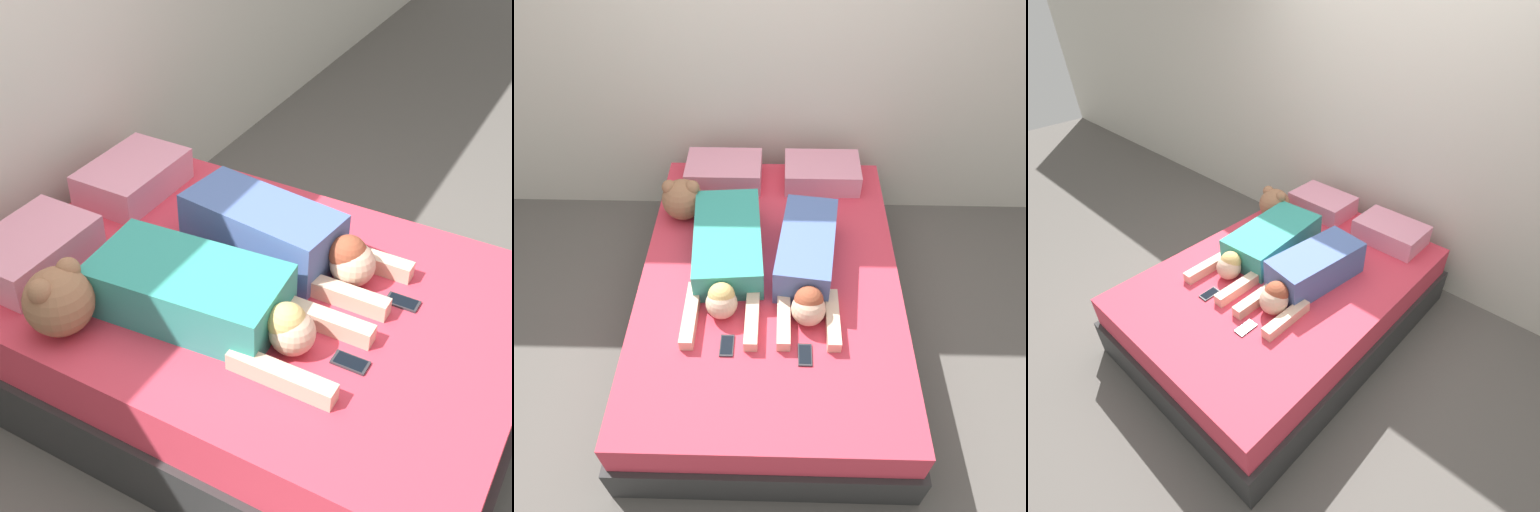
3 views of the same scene
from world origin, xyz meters
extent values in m
plane|color=#5B5651|center=(0.00, 0.00, 0.00)|extent=(12.00, 12.00, 0.00)
cube|color=#2D2D2D|center=(0.00, 0.00, 0.14)|extent=(1.55, 2.18, 0.28)
cube|color=#DB384C|center=(0.00, 0.00, 0.39)|extent=(1.49, 2.12, 0.22)
cube|color=pink|center=(-0.34, 0.86, 0.58)|extent=(0.51, 0.34, 0.16)
cube|color=pink|center=(0.34, 0.86, 0.58)|extent=(0.51, 0.34, 0.16)
cube|color=teal|center=(-0.25, 0.15, 0.60)|extent=(0.44, 0.75, 0.20)
sphere|color=beige|center=(-0.25, -0.29, 0.59)|extent=(0.17, 0.17, 0.17)
sphere|color=#D8B266|center=(-0.25, -0.27, 0.62)|extent=(0.14, 0.14, 0.14)
cube|color=beige|center=(-0.41, -0.33, 0.54)|extent=(0.07, 0.40, 0.07)
cube|color=beige|center=(-0.09, -0.33, 0.54)|extent=(0.07, 0.40, 0.07)
cube|color=#4C66A5|center=(0.21, 0.09, 0.62)|extent=(0.38, 0.69, 0.24)
sphere|color=beige|center=(0.21, -0.32, 0.59)|extent=(0.18, 0.18, 0.18)
sphere|color=#99472D|center=(0.21, -0.30, 0.63)|extent=(0.16, 0.16, 0.16)
cube|color=beige|center=(0.08, -0.34, 0.54)|extent=(0.07, 0.36, 0.07)
cube|color=beige|center=(0.34, -0.34, 0.54)|extent=(0.07, 0.36, 0.07)
cube|color=#2D2D33|center=(-0.21, -0.50, 0.51)|extent=(0.07, 0.13, 0.01)
cube|color=black|center=(-0.21, -0.50, 0.51)|extent=(0.06, 0.11, 0.00)
cube|color=#2D2D33|center=(0.19, -0.54, 0.51)|extent=(0.07, 0.13, 0.01)
cube|color=black|center=(0.19, -0.54, 0.51)|extent=(0.06, 0.11, 0.00)
sphere|color=#996647|center=(-0.56, 0.50, 0.63)|extent=(0.26, 0.26, 0.26)
sphere|color=#996647|center=(-0.64, 0.50, 0.73)|extent=(0.09, 0.09, 0.09)
sphere|color=#996647|center=(-0.49, 0.50, 0.73)|extent=(0.09, 0.09, 0.09)
camera|label=1|loc=(-1.91, -1.09, 2.30)|focal=50.00mm
camera|label=2|loc=(0.05, -1.91, 2.68)|focal=35.00mm
camera|label=3|loc=(1.48, -1.60, 2.29)|focal=28.00mm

